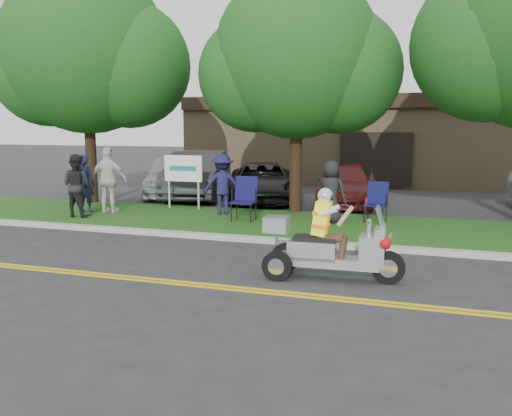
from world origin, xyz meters
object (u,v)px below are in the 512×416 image
(spectator_adult_left, at_px, (85,184))
(parked_car_mid, at_px, (262,182))
(parked_car_left, at_px, (198,175))
(spectator_adult_right, at_px, (109,180))
(trike_scooter, at_px, (326,248))
(spectator_adult_mid, at_px, (77,186))
(lawn_chair_a, at_px, (245,196))
(parked_car_far_left, at_px, (172,176))
(lawn_chair_b, at_px, (377,199))
(parked_car_right, at_px, (345,185))

(spectator_adult_left, height_order, parked_car_mid, spectator_adult_left)
(parked_car_left, bearing_deg, spectator_adult_right, -114.68)
(trike_scooter, relative_size, parked_car_mid, 0.49)
(trike_scooter, xyz_separation_m, parked_car_mid, (-4.10, 9.08, 0.13))
(trike_scooter, distance_m, parked_car_mid, 9.96)
(spectator_adult_left, relative_size, spectator_adult_mid, 0.97)
(lawn_chair_a, bearing_deg, parked_car_far_left, 131.33)
(lawn_chair_a, height_order, spectator_adult_left, spectator_adult_left)
(lawn_chair_b, height_order, parked_car_right, parked_car_right)
(parked_car_left, height_order, parked_car_mid, parked_car_left)
(spectator_adult_left, bearing_deg, lawn_chair_a, 179.07)
(parked_car_far_left, xyz_separation_m, parked_car_mid, (3.67, -0.30, -0.12))
(parked_car_far_left, height_order, parked_car_mid, parked_car_far_left)
(parked_car_far_left, bearing_deg, lawn_chair_b, -47.61)
(trike_scooter, height_order, parked_car_right, trike_scooter)
(lawn_chair_a, distance_m, parked_car_mid, 4.53)
(lawn_chair_a, xyz_separation_m, parked_car_right, (1.95, 4.64, -0.11))
(spectator_adult_right, height_order, parked_car_left, spectator_adult_right)
(parked_car_mid, bearing_deg, spectator_adult_mid, -144.04)
(parked_car_far_left, relative_size, parked_car_right, 1.04)
(parked_car_left, bearing_deg, trike_scooter, -68.87)
(spectator_adult_left, distance_m, spectator_adult_right, 0.74)
(lawn_chair_b, bearing_deg, spectator_adult_left, -166.40)
(parked_car_right, bearing_deg, parked_car_mid, 175.26)
(trike_scooter, distance_m, lawn_chair_b, 5.58)
(spectator_adult_right, bearing_deg, spectator_adult_left, 7.63)
(lawn_chair_a, distance_m, parked_car_right, 5.04)
(parked_car_far_left, bearing_deg, lawn_chair_a, -67.90)
(trike_scooter, distance_m, parked_car_left, 11.30)
(lawn_chair_b, xyz_separation_m, parked_car_far_left, (-8.01, 3.81, 0.10))
(trike_scooter, xyz_separation_m, lawn_chair_a, (-3.14, 4.64, 0.22))
(lawn_chair_b, relative_size, parked_car_right, 0.23)
(lawn_chair_b, bearing_deg, trike_scooter, -86.41)
(spectator_adult_left, bearing_deg, spectator_adult_mid, 108.06)
(spectator_adult_right, xyz_separation_m, parked_car_far_left, (-0.36, 4.72, -0.28))
(spectator_adult_right, distance_m, parked_car_mid, 5.53)
(lawn_chair_b, xyz_separation_m, parked_car_left, (-6.86, 3.58, 0.17))
(spectator_adult_left, xyz_separation_m, parked_car_left, (1.50, 4.68, -0.09))
(parked_car_far_left, bearing_deg, spectator_adult_left, -116.28)
(trike_scooter, distance_m, spectator_adult_right, 8.76)
(parked_car_mid, bearing_deg, parked_car_left, 158.83)
(lawn_chair_b, distance_m, spectator_adult_left, 8.44)
(lawn_chair_a, xyz_separation_m, parked_car_far_left, (-4.62, 4.74, 0.03))
(trike_scooter, height_order, lawn_chair_b, trike_scooter)
(lawn_chair_b, distance_m, parked_car_mid, 5.58)
(spectator_adult_mid, bearing_deg, parked_car_left, -99.84)
(spectator_adult_mid, relative_size, parked_car_right, 0.39)
(lawn_chair_b, height_order, spectator_adult_mid, spectator_adult_mid)
(parked_car_far_left, distance_m, parked_car_right, 6.57)
(lawn_chair_b, bearing_deg, parked_car_mid, 147.28)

